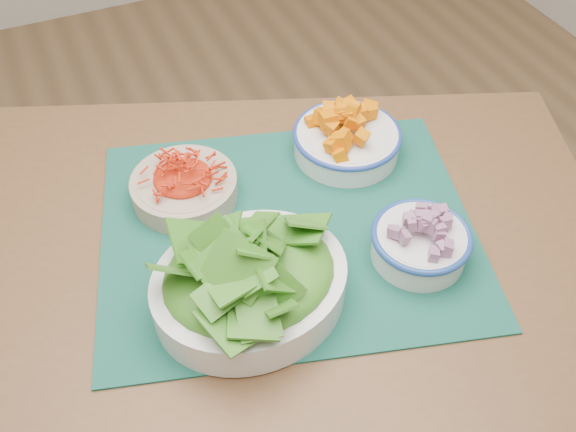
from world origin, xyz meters
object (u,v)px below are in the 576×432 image
at_px(table, 265,284).
at_px(carrot_bowl, 184,183).
at_px(squash_bowl, 347,135).
at_px(lettuce_bowl, 249,274).
at_px(onion_bowl, 421,239).
at_px(placemat, 288,229).

distance_m(table, carrot_bowl, 0.22).
height_order(table, squash_bowl, squash_bowl).
bearing_deg(table, lettuce_bowl, -100.05).
distance_m(table, lettuce_bowl, 0.21).
relative_size(lettuce_bowl, onion_bowl, 1.68).
bearing_deg(onion_bowl, lettuce_bowl, 174.58).
bearing_deg(table, squash_bowl, 53.30).
xyz_separation_m(placemat, carrot_bowl, (-0.13, 0.14, 0.03)).
bearing_deg(lettuce_bowl, placemat, 41.25).
distance_m(lettuce_bowl, onion_bowl, 0.27).
relative_size(placemat, onion_bowl, 3.32).
bearing_deg(carrot_bowl, onion_bowl, -42.91).
bearing_deg(placemat, table, -152.69).
height_order(carrot_bowl, onion_bowl, onion_bowl).
distance_m(carrot_bowl, squash_bowl, 0.30).
distance_m(placemat, onion_bowl, 0.21).
bearing_deg(placemat, lettuce_bowl, -119.50).
xyz_separation_m(table, lettuce_bowl, (-0.06, -0.10, 0.17)).
relative_size(carrot_bowl, lettuce_bowl, 0.74).
bearing_deg(table, onion_bowl, -9.21).
height_order(table, placemat, placemat).
bearing_deg(squash_bowl, placemat, -143.27).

